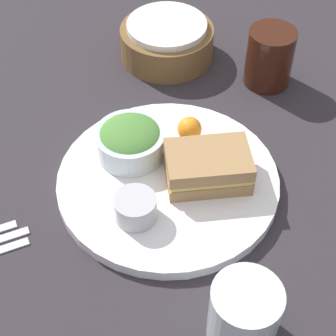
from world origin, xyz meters
TOP-DOWN VIEW (x-y plane):
  - ground_plane at (0.00, 0.00)m, footprint 4.00×4.00m
  - plate at (0.00, 0.00)m, footprint 0.33×0.33m
  - sandwich at (0.06, -0.00)m, footprint 0.13×0.10m
  - salad_bowl at (-0.06, 0.05)m, footprint 0.11×0.11m
  - dressing_cup at (-0.04, -0.07)m, footprint 0.06×0.06m
  - orange_wedge at (0.03, 0.08)m, footprint 0.04×0.04m
  - drink_glass at (0.17, 0.25)m, footprint 0.08×0.08m
  - bread_basket at (-0.01, 0.32)m, footprint 0.17×0.17m
  - water_glass at (0.10, -0.23)m, footprint 0.08×0.08m

SIDE VIEW (x-z plane):
  - ground_plane at x=0.00m, z-range 0.00..0.00m
  - plate at x=0.00m, z-range 0.00..0.02m
  - bread_basket at x=-0.01m, z-range 0.00..0.07m
  - dressing_cup at x=-0.04m, z-range 0.02..0.06m
  - orange_wedge at x=0.03m, z-range 0.02..0.06m
  - sandwich at x=0.06m, z-range 0.02..0.07m
  - salad_bowl at x=-0.06m, z-range 0.02..0.07m
  - water_glass at x=0.10m, z-range 0.00..0.09m
  - drink_glass at x=0.17m, z-range 0.00..0.10m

